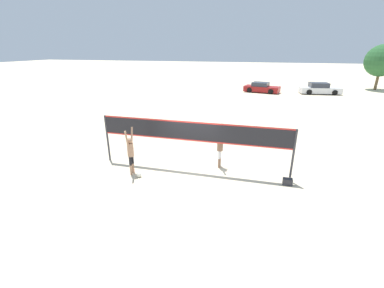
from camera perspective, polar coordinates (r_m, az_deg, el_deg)
name	(u,v)px	position (r m, az deg, el deg)	size (l,w,h in m)	color
ground_plane	(192,169)	(12.32, 0.00, -5.68)	(200.00, 200.00, 0.00)	beige
volleyball_net	(192,134)	(11.64, 0.00, 2.20)	(8.91, 0.09, 2.37)	#38383D
player_spiker	(131,151)	(11.79, -13.51, -1.47)	(0.28, 0.71, 2.16)	tan
player_blocker	(220,146)	(12.22, 6.26, -0.34)	(0.28, 0.70, 2.11)	#8C664C
volleyball	(139,175)	(11.83, -11.71, -6.70)	(0.23, 0.23, 0.23)	silver
gear_bag	(288,182)	(11.70, 20.46, -7.84)	(0.39, 0.26, 0.28)	#2D2D33
parked_car_near	(320,89)	(36.59, 26.50, 10.90)	(4.95, 2.27, 1.40)	silver
parked_car_mid	(262,88)	(35.32, 15.19, 11.96)	(4.72, 2.85, 1.28)	maroon
tree_left_cluster	(382,61)	(44.05, 36.57, 14.66)	(4.17, 4.17, 5.96)	brown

